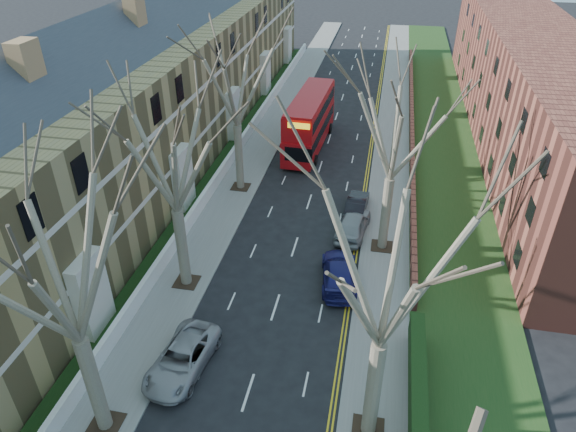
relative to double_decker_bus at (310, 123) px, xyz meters
The scene contains 16 objects.
pavement_left 5.35m from the double_decker_bus, 154.56° to the left, with size 3.00×102.00×0.12m, color slate.
pavement_right 8.22m from the double_decker_bus, 15.28° to the left, with size 3.00×102.00×0.12m, color slate.
terrace_left 13.78m from the double_decker_bus, 153.79° to the right, with size 9.70×78.00×13.60m.
flats_right 20.20m from the double_decker_bus, 17.68° to the left, with size 13.97×54.00×10.00m.
front_wall_left 8.62m from the double_decker_bus, 135.52° to the right, with size 0.30×78.00×1.00m.
grass_verge_right 12.49m from the double_decker_bus, ahead, with size 6.00×102.00×0.06m.
tree_left_mid 32.01m from the double_decker_bus, 97.51° to the right, with size 10.50×10.50×14.71m.
tree_left_far 22.40m from the double_decker_bus, 101.03° to the right, with size 10.15×10.15×14.22m.
tree_left_dist 12.18m from the double_decker_bus, 114.57° to the right, with size 10.50×10.50×14.71m.
tree_right_mid 30.69m from the double_decker_bus, 75.79° to the right, with size 10.50×10.50×14.71m.
tree_right_far 18.00m from the double_decker_bus, 63.85° to the right, with size 10.15×10.15×14.22m.
double_decker_bus is the anchor object (origin of this frame).
car_left_far 27.25m from the double_decker_bus, 94.00° to the right, with size 2.31×5.01×1.39m, color #99989D.
car_right_near 19.69m from the double_decker_bus, 75.52° to the right, with size 2.06×5.06×1.47m, color navy.
car_right_mid 14.68m from the double_decker_bus, 68.93° to the right, with size 1.89×4.69×1.60m, color gray.
car_right_far 12.01m from the double_decker_bus, 63.59° to the right, with size 1.39×3.99×1.31m, color black.
Camera 1 is at (4.98, -6.35, 20.06)m, focal length 32.00 mm.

